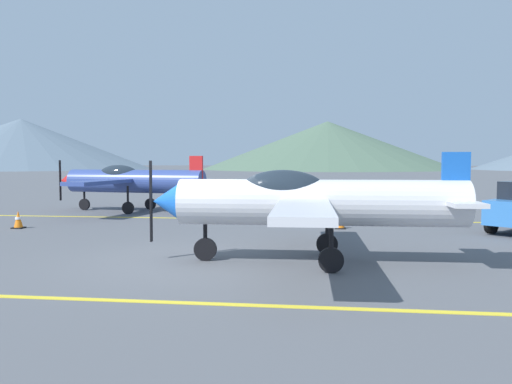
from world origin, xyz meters
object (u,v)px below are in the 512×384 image
Objects in this scene: traffic_cone_front at (18,220)px; traffic_cone_side at (340,220)px; airplane_near at (308,201)px; airplane_mid at (130,180)px.

traffic_cone_front is 1.00× the size of traffic_cone_side.
traffic_cone_side is (0.90, 5.87, -1.10)m from airplane_near.
airplane_near is at bearing -98.73° from traffic_cone_side.
airplane_near reaches higher than traffic_cone_front.
traffic_cone_side is at bearing -27.20° from airplane_mid.
airplane_near is 10.85m from traffic_cone_front.
traffic_cone_front is 10.75m from traffic_cone_side.
airplane_mid is 13.94× the size of traffic_cone_side.
airplane_mid reaches higher than traffic_cone_front.
traffic_cone_side is (10.68, 1.29, 0.00)m from traffic_cone_front.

